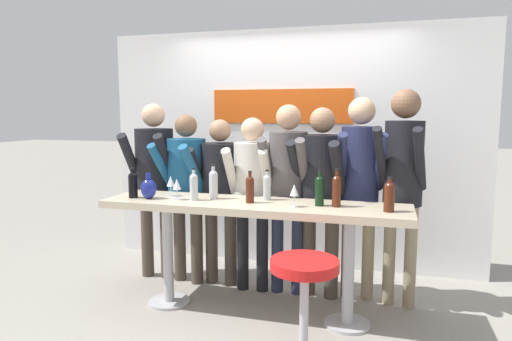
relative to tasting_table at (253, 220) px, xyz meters
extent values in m
plane|color=gray|center=(0.00, 0.00, -0.80)|extent=(40.00, 40.00, 0.00)
cube|color=white|center=(0.00, 1.38, 0.47)|extent=(4.09, 0.10, 2.55)
cube|color=#DB5114|center=(-0.08, 1.32, 0.93)|extent=(1.52, 0.02, 0.36)
cube|color=beige|center=(0.00, 0.00, 0.11)|extent=(2.49, 0.58, 0.06)
cylinder|color=#B2B2B7|center=(-0.77, 0.00, -0.34)|extent=(0.09, 0.09, 0.88)
cylinder|color=#B2B2B7|center=(-0.77, 0.00, -0.79)|extent=(0.36, 0.36, 0.02)
cylinder|color=#B2B2B7|center=(0.77, 0.00, -0.34)|extent=(0.09, 0.09, 0.88)
cylinder|color=#B2B2B7|center=(0.77, 0.00, -0.79)|extent=(0.36, 0.36, 0.02)
cylinder|color=#B2B2B7|center=(0.54, -0.64, -0.45)|extent=(0.06, 0.06, 0.65)
cylinder|color=red|center=(0.54, -0.64, -0.12)|extent=(0.45, 0.45, 0.07)
cylinder|color=#473D33|center=(-1.29, 0.56, -0.38)|extent=(0.12, 0.12, 0.84)
cylinder|color=#473D33|center=(-1.09, 0.58, -0.38)|extent=(0.12, 0.12, 0.84)
cylinder|color=black|center=(-1.19, 0.57, 0.37)|extent=(0.41, 0.41, 0.67)
sphere|color=#D6AD89|center=(-1.19, 0.57, 0.84)|extent=(0.23, 0.23, 0.23)
cylinder|color=black|center=(-1.36, 0.39, 0.42)|extent=(0.12, 0.41, 0.52)
cylinder|color=black|center=(-1.00, 0.42, 0.42)|extent=(0.12, 0.41, 0.52)
cylinder|color=#473D33|center=(-0.92, 0.55, -0.41)|extent=(0.12, 0.12, 0.79)
cylinder|color=#473D33|center=(-0.73, 0.51, -0.41)|extent=(0.12, 0.12, 0.79)
cylinder|color=#19517A|center=(-0.82, 0.53, 0.30)|extent=(0.43, 0.43, 0.63)
sphere|color=brown|center=(-0.82, 0.53, 0.74)|extent=(0.21, 0.21, 0.21)
cylinder|color=#19517A|center=(-1.02, 0.41, 0.35)|extent=(0.16, 0.39, 0.49)
cylinder|color=#19517A|center=(-0.68, 0.35, 0.35)|extent=(0.16, 0.39, 0.49)
cylinder|color=#473D33|center=(-0.59, 0.58, -0.42)|extent=(0.12, 0.12, 0.77)
cylinder|color=#473D33|center=(-0.39, 0.56, -0.42)|extent=(0.12, 0.12, 0.77)
cylinder|color=black|center=(-0.49, 0.57, 0.27)|extent=(0.39, 0.39, 0.61)
sphere|color=#9E7556|center=(-0.49, 0.57, 0.70)|extent=(0.21, 0.21, 0.21)
cylinder|color=black|center=(-0.68, 0.43, 0.32)|extent=(0.11, 0.37, 0.47)
cylinder|color=black|center=(-0.33, 0.41, 0.32)|extent=(0.11, 0.37, 0.47)
cylinder|color=black|center=(-0.25, 0.49, -0.41)|extent=(0.11, 0.11, 0.78)
cylinder|color=black|center=(-0.06, 0.50, -0.41)|extent=(0.11, 0.11, 0.78)
cylinder|color=beige|center=(-0.15, 0.50, 0.28)|extent=(0.36, 0.36, 0.62)
sphere|color=#D6AD89|center=(-0.15, 0.50, 0.71)|extent=(0.21, 0.21, 0.21)
cylinder|color=beige|center=(-0.31, 0.34, 0.33)|extent=(0.10, 0.37, 0.48)
cylinder|color=beige|center=(0.02, 0.35, 0.33)|extent=(0.10, 0.37, 0.48)
cylinder|color=#23283D|center=(0.08, 0.52, -0.38)|extent=(0.11, 0.11, 0.83)
cylinder|color=#23283D|center=(0.27, 0.52, -0.38)|extent=(0.11, 0.11, 0.83)
cylinder|color=#514C4C|center=(0.18, 0.52, 0.36)|extent=(0.35, 0.35, 0.66)
sphere|color=tan|center=(0.18, 0.52, 0.82)|extent=(0.23, 0.23, 0.23)
cylinder|color=#514C4C|center=(0.01, 0.36, 0.41)|extent=(0.08, 0.39, 0.51)
cylinder|color=#514C4C|center=(0.34, 0.36, 0.41)|extent=(0.08, 0.39, 0.51)
cylinder|color=#473D33|center=(0.37, 0.54, -0.39)|extent=(0.12, 0.12, 0.82)
cylinder|color=#473D33|center=(0.58, 0.52, -0.39)|extent=(0.12, 0.12, 0.82)
cylinder|color=black|center=(0.48, 0.53, 0.35)|extent=(0.43, 0.43, 0.65)
sphere|color=#9E7556|center=(0.48, 0.53, 0.80)|extent=(0.22, 0.22, 0.22)
cylinder|color=black|center=(0.28, 0.39, 0.39)|extent=(0.14, 0.40, 0.51)
cylinder|color=black|center=(0.64, 0.35, 0.39)|extent=(0.14, 0.40, 0.51)
cylinder|color=gray|center=(0.72, 0.56, -0.37)|extent=(0.11, 0.11, 0.86)
cylinder|color=gray|center=(0.90, 0.58, -0.37)|extent=(0.11, 0.11, 0.86)
cylinder|color=#23284C|center=(0.81, 0.57, 0.40)|extent=(0.36, 0.36, 0.68)
sphere|color=#D6AD89|center=(0.81, 0.57, 0.88)|extent=(0.23, 0.23, 0.23)
cylinder|color=#23284C|center=(0.67, 0.39, 0.45)|extent=(0.12, 0.40, 0.52)
cylinder|color=#23284C|center=(0.98, 0.42, 0.45)|extent=(0.12, 0.40, 0.52)
cylinder|color=gray|center=(1.08, 0.52, -0.35)|extent=(0.10, 0.10, 0.89)
cylinder|color=gray|center=(1.25, 0.49, -0.35)|extent=(0.10, 0.10, 0.89)
cylinder|color=black|center=(1.17, 0.51, 0.44)|extent=(0.38, 0.38, 0.71)
sphere|color=brown|center=(1.17, 0.51, 0.94)|extent=(0.24, 0.24, 0.24)
cylinder|color=black|center=(0.98, 0.37, 0.50)|extent=(0.16, 0.41, 0.54)
cylinder|color=black|center=(1.28, 0.31, 0.50)|extent=(0.16, 0.41, 0.54)
cylinder|color=#4C1E0F|center=(1.06, -0.06, 0.23)|extent=(0.08, 0.08, 0.18)
sphere|color=#4C1E0F|center=(1.06, -0.06, 0.32)|extent=(0.08, 0.08, 0.08)
cylinder|color=#4C1E0F|center=(1.06, -0.06, 0.36)|extent=(0.03, 0.03, 0.06)
cylinder|color=black|center=(1.06, -0.06, 0.39)|extent=(0.03, 0.03, 0.01)
cylinder|color=#4C1E0F|center=(-0.02, -0.02, 0.23)|extent=(0.07, 0.07, 0.18)
sphere|color=#4C1E0F|center=(-0.02, -0.02, 0.32)|extent=(0.07, 0.07, 0.07)
cylinder|color=#4C1E0F|center=(-0.02, -0.02, 0.36)|extent=(0.03, 0.03, 0.06)
cylinder|color=black|center=(-0.02, -0.02, 0.39)|extent=(0.03, 0.03, 0.01)
cylinder|color=#4C1E0F|center=(0.67, 0.01, 0.25)|extent=(0.07, 0.07, 0.21)
sphere|color=#4C1E0F|center=(0.67, 0.01, 0.35)|extent=(0.07, 0.07, 0.07)
cylinder|color=#4C1E0F|center=(0.67, 0.01, 0.39)|extent=(0.03, 0.03, 0.07)
cylinder|color=black|center=(0.67, 0.01, 0.43)|extent=(0.03, 0.03, 0.02)
cylinder|color=black|center=(0.54, 0.02, 0.24)|extent=(0.07, 0.07, 0.20)
sphere|color=black|center=(0.54, 0.02, 0.34)|extent=(0.07, 0.07, 0.07)
cylinder|color=black|center=(0.54, 0.02, 0.38)|extent=(0.03, 0.03, 0.07)
cylinder|color=black|center=(0.54, 0.02, 0.42)|extent=(0.03, 0.03, 0.01)
cylinder|color=black|center=(-1.04, -0.09, 0.23)|extent=(0.08, 0.08, 0.18)
sphere|color=black|center=(-1.04, -0.09, 0.32)|extent=(0.08, 0.08, 0.08)
cylinder|color=black|center=(-1.04, -0.09, 0.36)|extent=(0.03, 0.03, 0.06)
cylinder|color=black|center=(-1.04, -0.09, 0.39)|extent=(0.03, 0.03, 0.01)
cylinder|color=#B7BCC1|center=(0.08, 0.13, 0.23)|extent=(0.06, 0.06, 0.18)
sphere|color=#B7BCC1|center=(0.08, 0.13, 0.32)|extent=(0.06, 0.06, 0.06)
cylinder|color=#B7BCC1|center=(0.08, 0.13, 0.35)|extent=(0.02, 0.02, 0.06)
cylinder|color=black|center=(0.08, 0.13, 0.39)|extent=(0.03, 0.03, 0.01)
cylinder|color=#B7BCC1|center=(-0.50, -0.05, 0.24)|extent=(0.07, 0.07, 0.19)
sphere|color=#B7BCC1|center=(-0.50, -0.05, 0.33)|extent=(0.07, 0.07, 0.07)
cylinder|color=#B7BCC1|center=(-0.50, -0.05, 0.36)|extent=(0.03, 0.03, 0.07)
cylinder|color=black|center=(-0.50, -0.05, 0.41)|extent=(0.03, 0.03, 0.01)
cylinder|color=#B7BCC1|center=(-0.36, 0.06, 0.24)|extent=(0.07, 0.07, 0.21)
sphere|color=#B7BCC1|center=(-0.36, 0.06, 0.35)|extent=(0.07, 0.07, 0.07)
cylinder|color=#B7BCC1|center=(-0.36, 0.06, 0.38)|extent=(0.03, 0.03, 0.07)
cylinder|color=black|center=(-0.36, 0.06, 0.43)|extent=(0.03, 0.03, 0.02)
cylinder|color=silver|center=(0.35, -0.08, 0.15)|extent=(0.06, 0.06, 0.01)
cylinder|color=silver|center=(0.35, -0.08, 0.19)|extent=(0.01, 0.01, 0.08)
cone|color=silver|center=(0.35, -0.08, 0.27)|extent=(0.07, 0.07, 0.09)
cylinder|color=silver|center=(-0.64, -0.07, 0.15)|extent=(0.06, 0.06, 0.01)
cylinder|color=silver|center=(-0.64, -0.07, 0.19)|extent=(0.01, 0.01, 0.08)
cone|color=silver|center=(-0.64, -0.07, 0.27)|extent=(0.07, 0.07, 0.09)
cylinder|color=silver|center=(-0.77, 0.07, 0.15)|extent=(0.06, 0.06, 0.01)
cylinder|color=silver|center=(-0.77, 0.07, 0.19)|extent=(0.01, 0.01, 0.08)
cone|color=silver|center=(-0.77, 0.07, 0.27)|extent=(0.07, 0.07, 0.09)
ellipsoid|color=navy|center=(-0.89, -0.09, 0.23)|extent=(0.13, 0.13, 0.17)
cylinder|color=navy|center=(-0.89, -0.09, 0.34)|extent=(0.04, 0.04, 0.05)
camera|label=1|loc=(1.03, -3.48, 0.86)|focal=32.00mm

